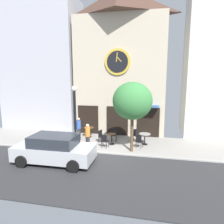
{
  "coord_description": "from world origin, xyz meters",
  "views": [
    {
      "loc": [
        3.25,
        -11.56,
        4.71
      ],
      "look_at": [
        0.38,
        2.1,
        2.22
      ],
      "focal_mm": 32.98,
      "sensor_mm": 36.0,
      "label": 1
    }
  ],
  "objects_px": {
    "cafe_table_center_left": "(145,137)",
    "cafe_chair_mid_row": "(136,134)",
    "street_lamp": "(75,117)",
    "cafe_chair_by_entrance": "(139,140)",
    "cafe_chair_near_tree": "(101,135)",
    "pedestrian_blue": "(79,128)",
    "cafe_table_center_right": "(112,137)",
    "pedestrian_orange": "(88,136)",
    "cafe_chair_left_end": "(114,134)",
    "cafe_chair_facing_street": "(105,140)",
    "cafe_table_center": "(89,130)",
    "parked_car_silver": "(54,149)",
    "street_tree": "(132,101)"
  },
  "relations": [
    {
      "from": "cafe_table_center_left",
      "to": "cafe_chair_mid_row",
      "type": "bearing_deg",
      "value": 139.18
    },
    {
      "from": "street_lamp",
      "to": "cafe_chair_by_entrance",
      "type": "xyz_separation_m",
      "value": [
        4.09,
        0.76,
        -1.54
      ]
    },
    {
      "from": "cafe_chair_by_entrance",
      "to": "cafe_chair_near_tree",
      "type": "relative_size",
      "value": 1.0
    },
    {
      "from": "cafe_chair_near_tree",
      "to": "pedestrian_blue",
      "type": "height_order",
      "value": "pedestrian_blue"
    },
    {
      "from": "street_lamp",
      "to": "cafe_table_center_right",
      "type": "relative_size",
      "value": 5.39
    },
    {
      "from": "cafe_chair_by_entrance",
      "to": "pedestrian_orange",
      "type": "relative_size",
      "value": 0.54
    },
    {
      "from": "cafe_chair_left_end",
      "to": "street_lamp",
      "type": "bearing_deg",
      "value": -138.89
    },
    {
      "from": "cafe_chair_facing_street",
      "to": "street_lamp",
      "type": "bearing_deg",
      "value": -170.48
    },
    {
      "from": "cafe_chair_by_entrance",
      "to": "cafe_chair_near_tree",
      "type": "height_order",
      "value": "same"
    },
    {
      "from": "pedestrian_blue",
      "to": "cafe_table_center",
      "type": "bearing_deg",
      "value": 58.11
    },
    {
      "from": "cafe_chair_near_tree",
      "to": "cafe_chair_facing_street",
      "type": "bearing_deg",
      "value": -63.35
    },
    {
      "from": "cafe_chair_mid_row",
      "to": "parked_car_silver",
      "type": "bearing_deg",
      "value": -131.25
    },
    {
      "from": "cafe_table_center",
      "to": "cafe_table_center_left",
      "type": "xyz_separation_m",
      "value": [
        4.33,
        -0.91,
        0.0
      ]
    },
    {
      "from": "street_lamp",
      "to": "cafe_table_center",
      "type": "xyz_separation_m",
      "value": [
        0.1,
        2.44,
        -1.5
      ]
    },
    {
      "from": "cafe_table_center_right",
      "to": "cafe_table_center_left",
      "type": "distance_m",
      "value": 2.29
    },
    {
      "from": "street_tree",
      "to": "cafe_table_center",
      "type": "relative_size",
      "value": 5.51
    },
    {
      "from": "cafe_chair_facing_street",
      "to": "cafe_table_center_right",
      "type": "bearing_deg",
      "value": 68.83
    },
    {
      "from": "street_tree",
      "to": "pedestrian_blue",
      "type": "bearing_deg",
      "value": 159.28
    },
    {
      "from": "cafe_table_center_right",
      "to": "cafe_chair_mid_row",
      "type": "relative_size",
      "value": 0.84
    },
    {
      "from": "cafe_table_center",
      "to": "pedestrian_orange",
      "type": "height_order",
      "value": "pedestrian_orange"
    },
    {
      "from": "pedestrian_blue",
      "to": "pedestrian_orange",
      "type": "distance_m",
      "value": 2.18
    },
    {
      "from": "cafe_table_center_right",
      "to": "street_lamp",
      "type": "bearing_deg",
      "value": -153.35
    },
    {
      "from": "cafe_table_center",
      "to": "cafe_chair_left_end",
      "type": "relative_size",
      "value": 0.88
    },
    {
      "from": "street_tree",
      "to": "cafe_chair_left_end",
      "type": "bearing_deg",
      "value": 129.32
    },
    {
      "from": "cafe_chair_mid_row",
      "to": "parked_car_silver",
      "type": "xyz_separation_m",
      "value": [
        -4.02,
        -4.59,
        0.23
      ]
    },
    {
      "from": "cafe_table_center_right",
      "to": "street_tree",
      "type": "bearing_deg",
      "value": -34.24
    },
    {
      "from": "street_tree",
      "to": "cafe_table_center_left",
      "type": "bearing_deg",
      "value": 63.05
    },
    {
      "from": "cafe_chair_mid_row",
      "to": "cafe_chair_left_end",
      "type": "distance_m",
      "value": 1.61
    },
    {
      "from": "cafe_chair_mid_row",
      "to": "street_tree",
      "type": "bearing_deg",
      "value": -92.88
    },
    {
      "from": "street_tree",
      "to": "cafe_chair_facing_street",
      "type": "bearing_deg",
      "value": 172.27
    },
    {
      "from": "cafe_table_center_right",
      "to": "cafe_table_center_left",
      "type": "xyz_separation_m",
      "value": [
        2.24,
        0.43,
        0.08
      ]
    },
    {
      "from": "street_lamp",
      "to": "parked_car_silver",
      "type": "xyz_separation_m",
      "value": [
        -0.24,
        -2.51,
        -1.31
      ]
    },
    {
      "from": "cafe_chair_by_entrance",
      "to": "street_lamp",
      "type": "bearing_deg",
      "value": -169.5
    },
    {
      "from": "cafe_chair_near_tree",
      "to": "cafe_chair_left_end",
      "type": "relative_size",
      "value": 1.0
    },
    {
      "from": "cafe_chair_near_tree",
      "to": "cafe_table_center_right",
      "type": "bearing_deg",
      "value": -13.93
    },
    {
      "from": "cafe_chair_by_entrance",
      "to": "parked_car_silver",
      "type": "bearing_deg",
      "value": -142.98
    },
    {
      "from": "cafe_table_center_right",
      "to": "pedestrian_blue",
      "type": "distance_m",
      "value": 2.67
    },
    {
      "from": "street_tree",
      "to": "parked_car_silver",
      "type": "distance_m",
      "value": 5.28
    },
    {
      "from": "street_lamp",
      "to": "cafe_chair_mid_row",
      "type": "xyz_separation_m",
      "value": [
        3.78,
        2.08,
        -1.54
      ]
    },
    {
      "from": "cafe_chair_by_entrance",
      "to": "parked_car_silver",
      "type": "xyz_separation_m",
      "value": [
        -4.33,
        -3.27,
        0.23
      ]
    },
    {
      "from": "cafe_table_center_right",
      "to": "pedestrian_blue",
      "type": "height_order",
      "value": "pedestrian_blue"
    },
    {
      "from": "cafe_chair_near_tree",
      "to": "street_lamp",
      "type": "bearing_deg",
      "value": -137.11
    },
    {
      "from": "street_tree",
      "to": "cafe_chair_near_tree",
      "type": "height_order",
      "value": "street_tree"
    },
    {
      "from": "street_lamp",
      "to": "cafe_chair_mid_row",
      "type": "bearing_deg",
      "value": 28.76
    },
    {
      "from": "cafe_chair_left_end",
      "to": "cafe_table_center",
      "type": "bearing_deg",
      "value": 165.61
    },
    {
      "from": "street_lamp",
      "to": "cafe_chair_facing_street",
      "type": "bearing_deg",
      "value": 9.52
    },
    {
      "from": "pedestrian_blue",
      "to": "parked_car_silver",
      "type": "distance_m",
      "value": 4.13
    },
    {
      "from": "cafe_chair_near_tree",
      "to": "cafe_chair_facing_street",
      "type": "distance_m",
      "value": 1.09
    },
    {
      "from": "street_tree",
      "to": "parked_car_silver",
      "type": "xyz_separation_m",
      "value": [
        -3.92,
        -2.58,
        -2.42
      ]
    },
    {
      "from": "cafe_table_center_left",
      "to": "pedestrian_blue",
      "type": "xyz_separation_m",
      "value": [
        -4.84,
        0.09,
        0.29
      ]
    }
  ]
}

